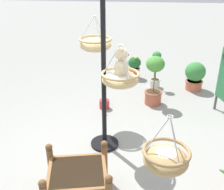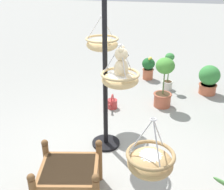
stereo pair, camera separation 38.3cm
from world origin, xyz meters
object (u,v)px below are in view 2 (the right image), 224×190
object	(u,v)px
teddy_bear	(122,65)
wooden_planter_box	(70,181)
hanging_basket_right_low	(150,161)
potted_plant_conical_shrub	(209,79)
potted_plant_broad_leaf	(148,67)
potted_plant_tall_leafy	(168,75)
hanging_basket_with_teddy	(120,79)
display_pole_central	(105,105)
hanging_basket_left_high	(102,44)
potted_plant_small_succulent	(164,82)
watering_can	(112,104)

from	to	relation	value
teddy_bear	wooden_planter_box	world-z (taller)	teddy_bear
hanging_basket_right_low	wooden_planter_box	size ratio (longest dim) A/B	0.65
potted_plant_conical_shrub	potted_plant_broad_leaf	size ratio (longest dim) A/B	1.12
wooden_planter_box	potted_plant_broad_leaf	xyz separation A→B (m)	(-4.17, 0.48, 0.06)
potted_plant_tall_leafy	hanging_basket_with_teddy	bearing A→B (deg)	-12.98
display_pole_central	hanging_basket_right_low	bearing A→B (deg)	28.92
hanging_basket_left_high	potted_plant_tall_leafy	world-z (taller)	hanging_basket_left_high
hanging_basket_right_low	potted_plant_conical_shrub	distance (m)	4.03
display_pole_central	potted_plant_conical_shrub	distance (m)	2.99
hanging_basket_right_low	potted_plant_tall_leafy	distance (m)	3.94
hanging_basket_left_high	potted_plant_conical_shrub	world-z (taller)	hanging_basket_left_high
potted_plant_tall_leafy	potted_plant_conical_shrub	bearing A→B (deg)	88.93
display_pole_central	potted_plant_small_succulent	size ratio (longest dim) A/B	2.27
teddy_bear	potted_plant_small_succulent	world-z (taller)	teddy_bear
potted_plant_small_succulent	display_pole_central	bearing A→B (deg)	-26.77
display_pole_central	hanging_basket_left_high	distance (m)	1.09
display_pole_central	potted_plant_tall_leafy	distance (m)	2.59
hanging_basket_left_high	hanging_basket_right_low	size ratio (longest dim) A/B	1.00
hanging_basket_with_teddy	potted_plant_small_succulent	xyz separation A→B (m)	(-1.71, 0.54, -0.68)
display_pole_central	hanging_basket_left_high	bearing A→B (deg)	-162.20
potted_plant_conical_shrub	potted_plant_broad_leaf	world-z (taller)	potted_plant_conical_shrub
wooden_planter_box	potted_plant_conical_shrub	xyz separation A→B (m)	(-3.59, 1.88, 0.10)
display_pole_central	watering_can	bearing A→B (deg)	-171.45
watering_can	potted_plant_conical_shrub	bearing A→B (deg)	121.71
hanging_basket_right_low	potted_plant_broad_leaf	distance (m)	4.54
display_pole_central	potted_plant_conical_shrub	size ratio (longest dim) A/B	3.55
potted_plant_broad_leaf	watering_can	distance (m)	1.85
potted_plant_tall_leafy	watering_can	bearing A→B (deg)	-40.61
display_pole_central	potted_plant_small_succulent	world-z (taller)	display_pole_central
potted_plant_conical_shrub	hanging_basket_with_teddy	bearing A→B (deg)	-30.03
potted_plant_small_succulent	potted_plant_conical_shrub	distance (m)	1.29
display_pole_central	hanging_basket_with_teddy	xyz separation A→B (m)	(0.15, 0.25, 0.50)
potted_plant_small_succulent	potted_plant_broad_leaf	distance (m)	1.53
hanging_basket_right_low	potted_plant_small_succulent	size ratio (longest dim) A/B	0.57
potted_plant_small_succulent	teddy_bear	bearing A→B (deg)	-16.73
display_pole_central	teddy_bear	size ratio (longest dim) A/B	5.22
hanging_basket_left_high	potted_plant_conical_shrub	distance (m)	2.78
hanging_basket_left_high	potted_plant_small_succulent	xyz separation A→B (m)	(-0.78, 1.04, -0.90)
watering_can	hanging_basket_with_teddy	bearing A→B (deg)	17.50
hanging_basket_with_teddy	watering_can	distance (m)	1.82
potted_plant_conical_shrub	potted_plant_broad_leaf	bearing A→B (deg)	-112.70
teddy_bear	potted_plant_tall_leafy	size ratio (longest dim) A/B	0.51
teddy_bear	potted_plant_conical_shrub	bearing A→B (deg)	150.34
potted_plant_broad_leaf	watering_can	size ratio (longest dim) A/B	1.67
potted_plant_conical_shrub	potted_plant_broad_leaf	xyz separation A→B (m)	(-0.59, -1.40, -0.05)
potted_plant_conical_shrub	watering_can	size ratio (longest dim) A/B	1.87
potted_plant_broad_leaf	watering_can	bearing A→B (deg)	-16.26
potted_plant_broad_leaf	watering_can	xyz separation A→B (m)	(1.77, -0.52, -0.20)
hanging_basket_with_teddy	hanging_basket_left_high	distance (m)	1.08
hanging_basket_left_high	watering_can	size ratio (longest dim) A/B	1.66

